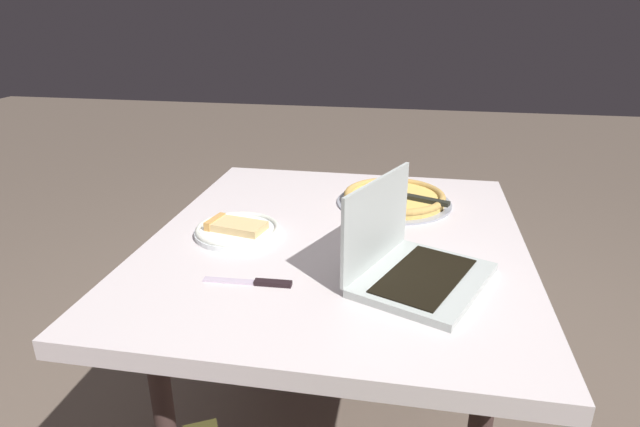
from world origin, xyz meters
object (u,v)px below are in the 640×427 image
at_px(pizza_tray, 394,198).
at_px(table_knife, 257,282).
at_px(pizza_plate, 237,230).
at_px(dining_table, 337,261).
at_px(laptop, 409,261).

height_order(pizza_tray, table_knife, pizza_tray).
relative_size(pizza_plate, table_knife, 1.14).
height_order(dining_table, pizza_plate, pizza_plate).
distance_m(dining_table, pizza_plate, 0.28).
bearing_deg(table_knife, pizza_tray, -26.17).
xyz_separation_m(dining_table, laptop, (-0.20, -0.19, 0.12)).
relative_size(laptop, pizza_plate, 1.63).
distance_m(dining_table, table_knife, 0.32).
bearing_deg(pizza_tray, table_knife, 153.83).
xyz_separation_m(pizza_tray, table_knife, (-0.56, 0.27, -0.01)).
distance_m(pizza_plate, pizza_tray, 0.51).
relative_size(pizza_tray, table_knife, 1.76).
xyz_separation_m(laptop, table_knife, (-0.08, 0.33, -0.04)).
height_order(dining_table, laptop, laptop).
bearing_deg(pizza_tray, dining_table, 153.73).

